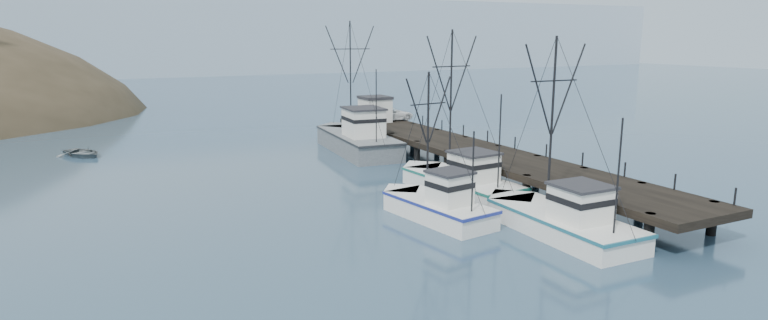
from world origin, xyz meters
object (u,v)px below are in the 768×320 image
work_vessel (356,139)px  motorboat (83,156)px  pickup_truck (391,114)px  trawler_mid (435,206)px  trawler_near (559,220)px  trawler_far (458,181)px  pier (473,151)px  pier_shed (375,109)px

work_vessel → motorboat: work_vessel is taller
pickup_truck → trawler_mid: bearing=155.7°
trawler_near → trawler_far: size_ratio=0.96×
trawler_far → pickup_truck: 24.36m
pier → trawler_mid: trawler_mid is taller
pickup_truck → motorboat: bearing=80.4°
pickup_truck → motorboat: pickup_truck is taller
pier → motorboat: bearing=143.4°
trawler_near → trawler_mid: (-4.84, 5.71, -0.00)m
motorboat → trawler_mid: bearing=-88.9°
trawler_near → trawler_far: 10.49m
trawler_near → motorboat: (-24.53, 37.87, -0.82)m
trawler_near → work_vessel: size_ratio=0.74×
pier → trawler_near: size_ratio=3.80×
trawler_near → trawler_mid: size_ratio=1.23×
trawler_near → trawler_far: bearing=89.8°
trawler_mid → trawler_far: bearing=44.4°
pier → pickup_truck: (1.50, 18.00, 1.02)m
work_vessel → trawler_far: bearing=-89.4°
trawler_near → pier_shed: 34.29m
pier → trawler_near: 16.70m
work_vessel → pier_shed: work_vessel is taller
pickup_truck → motorboat: size_ratio=1.08×
trawler_mid → trawler_far: (4.89, 4.78, 0.00)m
trawler_mid → trawler_far: size_ratio=0.78×
pier → trawler_mid: 14.24m
pier_shed → motorboat: pier_shed is taller
pickup_truck → trawler_near: bearing=166.8°
trawler_mid → pickup_truck: 30.46m
pier → pier_shed: 18.09m
trawler_near → pier_shed: bearing=82.3°
trawler_far → pier_shed: size_ratio=3.77×
trawler_near → work_vessel: work_vessel is taller
trawler_mid → trawler_far: 6.84m
pickup_truck → motorboat: (-31.11, 3.99, -2.71)m
trawler_mid → pier: bearing=45.7°
pier_shed → motorboat: (-29.11, 3.99, -3.42)m
pickup_truck → pier: bearing=173.0°
work_vessel → motorboat: size_ratio=3.31×
trawler_far → motorboat: trawler_far is taller
pier → pickup_truck: pickup_truck is taller
motorboat → pier: bearing=-67.0°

